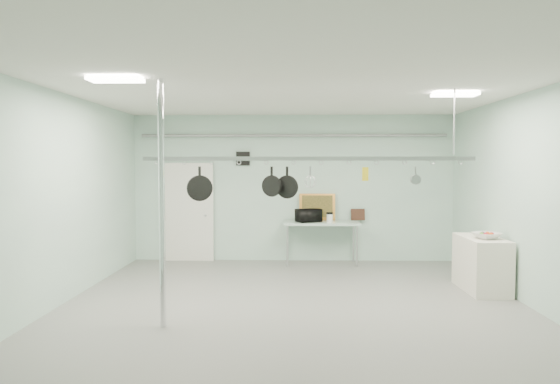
{
  "coord_description": "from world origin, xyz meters",
  "views": [
    {
      "loc": [
        -0.03,
        -6.95,
        2.1
      ],
      "look_at": [
        -0.22,
        1.0,
        1.68
      ],
      "focal_mm": 32.0,
      "sensor_mm": 36.0,
      "label": 1
    }
  ],
  "objects_px": {
    "skillet_right": "(287,182)",
    "chrome_pole": "(162,204)",
    "fruit_bowl": "(487,236)",
    "pot_rack": "(308,157)",
    "prep_table": "(321,225)",
    "microwave": "(309,215)",
    "skillet_left": "(200,184)",
    "coffee_canister": "(330,218)",
    "skillet_mid": "(272,181)",
    "side_cabinet": "(481,264)"
  },
  "relations": [
    {
      "from": "skillet_right",
      "to": "chrome_pole",
      "type": "bearing_deg",
      "value": -132.62
    },
    {
      "from": "fruit_bowl",
      "to": "pot_rack",
      "type": "bearing_deg",
      "value": -162.56
    },
    {
      "from": "chrome_pole",
      "to": "pot_rack",
      "type": "distance_m",
      "value": 2.19
    },
    {
      "from": "prep_table",
      "to": "microwave",
      "type": "bearing_deg",
      "value": -170.64
    },
    {
      "from": "microwave",
      "to": "skillet_left",
      "type": "distance_m",
      "value": 3.76
    },
    {
      "from": "microwave",
      "to": "coffee_canister",
      "type": "xyz_separation_m",
      "value": [
        0.44,
        -0.1,
        -0.05
      ]
    },
    {
      "from": "pot_rack",
      "to": "skillet_right",
      "type": "distance_m",
      "value": 0.47
    },
    {
      "from": "skillet_mid",
      "to": "pot_rack",
      "type": "bearing_deg",
      "value": 20.81
    },
    {
      "from": "chrome_pole",
      "to": "prep_table",
      "type": "height_order",
      "value": "chrome_pole"
    },
    {
      "from": "prep_table",
      "to": "skillet_mid",
      "type": "relative_size",
      "value": 3.84
    },
    {
      "from": "microwave",
      "to": "coffee_canister",
      "type": "distance_m",
      "value": 0.45
    },
    {
      "from": "chrome_pole",
      "to": "skillet_right",
      "type": "relative_size",
      "value": 7.19
    },
    {
      "from": "skillet_right",
      "to": "pot_rack",
      "type": "bearing_deg",
      "value": 18.05
    },
    {
      "from": "pot_rack",
      "to": "fruit_bowl",
      "type": "xyz_separation_m",
      "value": [
        2.96,
        0.93,
        -1.28
      ]
    },
    {
      "from": "microwave",
      "to": "skillet_mid",
      "type": "height_order",
      "value": "skillet_mid"
    },
    {
      "from": "side_cabinet",
      "to": "pot_rack",
      "type": "height_order",
      "value": "pot_rack"
    },
    {
      "from": "skillet_right",
      "to": "side_cabinet",
      "type": "bearing_deg",
      "value": 36.76
    },
    {
      "from": "skillet_left",
      "to": "prep_table",
      "type": "bearing_deg",
      "value": 39.88
    },
    {
      "from": "side_cabinet",
      "to": "pot_rack",
      "type": "bearing_deg",
      "value": -159.55
    },
    {
      "from": "coffee_canister",
      "to": "skillet_right",
      "type": "xyz_separation_m",
      "value": [
        -0.86,
        -3.15,
        0.87
      ]
    },
    {
      "from": "microwave",
      "to": "prep_table",
      "type": "bearing_deg",
      "value": 164.37
    },
    {
      "from": "pot_rack",
      "to": "microwave",
      "type": "distance_m",
      "value": 3.47
    },
    {
      "from": "side_cabinet",
      "to": "skillet_right",
      "type": "xyz_separation_m",
      "value": [
        -3.25,
        -1.1,
        1.41
      ]
    },
    {
      "from": "pot_rack",
      "to": "coffee_canister",
      "type": "xyz_separation_m",
      "value": [
        0.56,
        3.15,
        -1.24
      ]
    },
    {
      "from": "skillet_mid",
      "to": "skillet_right",
      "type": "relative_size",
      "value": 0.94
    },
    {
      "from": "chrome_pole",
      "to": "skillet_right",
      "type": "distance_m",
      "value": 1.86
    },
    {
      "from": "side_cabinet",
      "to": "pot_rack",
      "type": "relative_size",
      "value": 0.25
    },
    {
      "from": "skillet_left",
      "to": "skillet_right",
      "type": "xyz_separation_m",
      "value": [
        1.28,
        0.0,
        0.03
      ]
    },
    {
      "from": "side_cabinet",
      "to": "microwave",
      "type": "xyz_separation_m",
      "value": [
        -2.82,
        2.15,
        0.59
      ]
    },
    {
      "from": "pot_rack",
      "to": "skillet_mid",
      "type": "bearing_deg",
      "value": 180.0
    },
    {
      "from": "pot_rack",
      "to": "skillet_left",
      "type": "bearing_deg",
      "value": 180.0
    },
    {
      "from": "prep_table",
      "to": "fruit_bowl",
      "type": "relative_size",
      "value": 3.8
    },
    {
      "from": "chrome_pole",
      "to": "pot_rack",
      "type": "bearing_deg",
      "value": 25.35
    },
    {
      "from": "pot_rack",
      "to": "skillet_left",
      "type": "relative_size",
      "value": 9.4
    },
    {
      "from": "skillet_mid",
      "to": "skillet_right",
      "type": "xyz_separation_m",
      "value": [
        0.22,
        0.0,
        -0.01
      ]
    },
    {
      "from": "pot_rack",
      "to": "microwave",
      "type": "bearing_deg",
      "value": 87.78
    },
    {
      "from": "skillet_mid",
      "to": "fruit_bowl",
      "type": "bearing_deg",
      "value": 35.75
    },
    {
      "from": "prep_table",
      "to": "microwave",
      "type": "xyz_separation_m",
      "value": [
        -0.27,
        -0.05,
        0.21
      ]
    },
    {
      "from": "pot_rack",
      "to": "skillet_mid",
      "type": "relative_size",
      "value": 11.52
    },
    {
      "from": "prep_table",
      "to": "coffee_canister",
      "type": "relative_size",
      "value": 9.04
    },
    {
      "from": "pot_rack",
      "to": "microwave",
      "type": "height_order",
      "value": "pot_rack"
    },
    {
      "from": "chrome_pole",
      "to": "microwave",
      "type": "height_order",
      "value": "chrome_pole"
    },
    {
      "from": "chrome_pole",
      "to": "side_cabinet",
      "type": "height_order",
      "value": "chrome_pole"
    },
    {
      "from": "fruit_bowl",
      "to": "skillet_mid",
      "type": "relative_size",
      "value": 1.01
    },
    {
      "from": "side_cabinet",
      "to": "skillet_right",
      "type": "distance_m",
      "value": 3.71
    },
    {
      "from": "prep_table",
      "to": "coffee_canister",
      "type": "distance_m",
      "value": 0.27
    },
    {
      "from": "side_cabinet",
      "to": "skillet_right",
      "type": "bearing_deg",
      "value": -161.29
    },
    {
      "from": "skillet_left",
      "to": "chrome_pole",
      "type": "bearing_deg",
      "value": -129.01
    },
    {
      "from": "prep_table",
      "to": "skillet_left",
      "type": "distance_m",
      "value": 3.97
    },
    {
      "from": "chrome_pole",
      "to": "skillet_mid",
      "type": "height_order",
      "value": "chrome_pole"
    }
  ]
}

